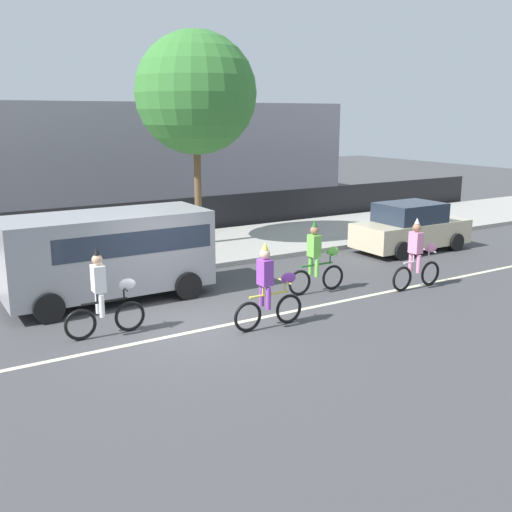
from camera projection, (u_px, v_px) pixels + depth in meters
name	position (u px, v px, depth m)	size (l,w,h in m)	color
ground_plane	(191.00, 323.00, 13.33)	(80.00, 80.00, 0.00)	#424244
road_centre_line	(201.00, 330.00, 12.92)	(36.00, 0.14, 0.01)	beige
sidewalk_curb	(101.00, 261.00, 18.70)	(60.00, 5.00, 0.15)	#9E9B93
fence_line	(75.00, 227.00, 20.96)	(40.00, 0.08, 1.40)	black
building_backdrop	(56.00, 157.00, 28.45)	(28.00, 8.00, 5.07)	#99939E
parade_cyclist_zebra	(105.00, 297.00, 12.42)	(1.72, 0.50, 1.92)	black
parade_cyclist_purple	(269.00, 290.00, 12.90)	(1.72, 0.50, 1.92)	black
parade_cyclist_lime	(317.00, 261.00, 15.47)	(1.72, 0.50, 1.92)	black
parade_cyclist_pink	(418.00, 258.00, 15.85)	(1.72, 0.50, 1.92)	black
parked_van_grey	(110.00, 249.00, 14.81)	(5.00, 2.22, 2.18)	#99999E
parked_car_beige	(411.00, 228.00, 20.28)	(4.10, 1.92, 1.64)	beige
street_tree_near_lamp	(196.00, 93.00, 19.67)	(4.02, 4.02, 7.08)	brown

